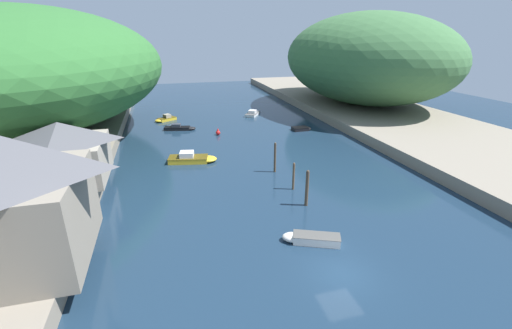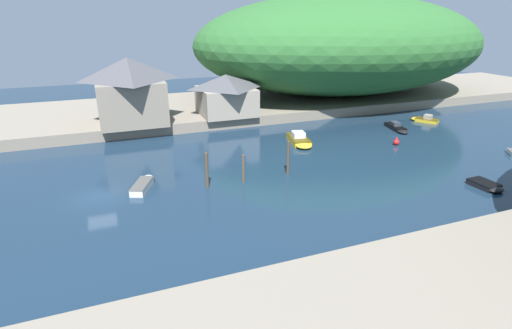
{
  "view_description": "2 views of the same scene",
  "coord_description": "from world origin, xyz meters",
  "px_view_note": "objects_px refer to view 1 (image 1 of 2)",
  "views": [
    {
      "loc": [
        -10.24,
        -16.13,
        14.76
      ],
      "look_at": [
        -1.88,
        14.63,
        2.44
      ],
      "focal_mm": 24.0,
      "sensor_mm": 36.0,
      "label": 1
    },
    {
      "loc": [
        34.93,
        1.48,
        15.25
      ],
      "look_at": [
        2.58,
        13.97,
        2.06
      ],
      "focal_mm": 28.0,
      "sensor_mm": 36.0,
      "label": 2
    }
  ],
  "objects_px": {
    "boat_moored_right": "(165,119)",
    "boat_far_right_bank": "(309,238)",
    "channel_buoy_near": "(218,132)",
    "person_by_boathouse": "(88,165)",
    "person_on_quay": "(44,230)",
    "boat_white_cruiser": "(180,128)",
    "boathouse_shed": "(63,151)",
    "boat_navy_launch": "(193,158)",
    "boat_near_quay": "(302,129)",
    "boat_red_skiff": "(253,113)"
  },
  "relations": [
    {
      "from": "boat_far_right_bank",
      "to": "channel_buoy_near",
      "type": "bearing_deg",
      "value": 26.97
    },
    {
      "from": "channel_buoy_near",
      "to": "boat_far_right_bank",
      "type": "bearing_deg",
      "value": -86.39
    },
    {
      "from": "boat_far_right_bank",
      "to": "person_by_boathouse",
      "type": "height_order",
      "value": "person_by_boathouse"
    },
    {
      "from": "boat_red_skiff",
      "to": "boat_near_quay",
      "type": "height_order",
      "value": "boat_red_skiff"
    },
    {
      "from": "boathouse_shed",
      "to": "boat_navy_launch",
      "type": "distance_m",
      "value": 14.23
    },
    {
      "from": "boathouse_shed",
      "to": "boat_moored_right",
      "type": "height_order",
      "value": "boathouse_shed"
    },
    {
      "from": "boat_navy_launch",
      "to": "channel_buoy_near",
      "type": "xyz_separation_m",
      "value": [
        4.83,
        10.82,
        0.0
      ]
    },
    {
      "from": "boat_red_skiff",
      "to": "boat_white_cruiser",
      "type": "xyz_separation_m",
      "value": [
        -14.28,
        -7.52,
        0.01
      ]
    },
    {
      "from": "person_on_quay",
      "to": "person_by_boathouse",
      "type": "distance_m",
      "value": 12.23
    },
    {
      "from": "boathouse_shed",
      "to": "boat_near_quay",
      "type": "bearing_deg",
      "value": 26.93
    },
    {
      "from": "boathouse_shed",
      "to": "boat_moored_right",
      "type": "xyz_separation_m",
      "value": [
        9.58,
        27.93,
        -4.04
      ]
    },
    {
      "from": "person_by_boathouse",
      "to": "person_on_quay",
      "type": "bearing_deg",
      "value": 179.04
    },
    {
      "from": "boat_moored_right",
      "to": "boat_navy_launch",
      "type": "xyz_separation_m",
      "value": [
        2.86,
        -22.29,
        0.07
      ]
    },
    {
      "from": "boat_red_skiff",
      "to": "boat_white_cruiser",
      "type": "relative_size",
      "value": 1.05
    },
    {
      "from": "boat_moored_right",
      "to": "boat_far_right_bank",
      "type": "distance_m",
      "value": 43.07
    },
    {
      "from": "boathouse_shed",
      "to": "boat_far_right_bank",
      "type": "distance_m",
      "value": 24.12
    },
    {
      "from": "boat_near_quay",
      "to": "person_on_quay",
      "type": "relative_size",
      "value": 1.86
    },
    {
      "from": "boat_near_quay",
      "to": "person_on_quay",
      "type": "height_order",
      "value": "person_on_quay"
    },
    {
      "from": "boat_navy_launch",
      "to": "boat_red_skiff",
      "type": "bearing_deg",
      "value": 160.48
    },
    {
      "from": "boat_moored_right",
      "to": "person_on_quay",
      "type": "xyz_separation_m",
      "value": [
        -8.56,
        -39.26,
        2.08
      ]
    },
    {
      "from": "boat_white_cruiser",
      "to": "person_on_quay",
      "type": "distance_m",
      "value": 34.21
    },
    {
      "from": "boathouse_shed",
      "to": "boat_navy_launch",
      "type": "bearing_deg",
      "value": 24.43
    },
    {
      "from": "boat_near_quay",
      "to": "person_on_quay",
      "type": "bearing_deg",
      "value": -50.0
    },
    {
      "from": "channel_buoy_near",
      "to": "person_on_quay",
      "type": "bearing_deg",
      "value": -120.3
    },
    {
      "from": "boat_near_quay",
      "to": "channel_buoy_near",
      "type": "relative_size",
      "value": 2.93
    },
    {
      "from": "boat_red_skiff",
      "to": "channel_buoy_near",
      "type": "xyz_separation_m",
      "value": [
        -8.84,
        -12.12,
        0.1
      ]
    },
    {
      "from": "boat_near_quay",
      "to": "boat_far_right_bank",
      "type": "distance_m",
      "value": 31.96
    },
    {
      "from": "boat_moored_right",
      "to": "boathouse_shed",
      "type": "bearing_deg",
      "value": 129.55
    },
    {
      "from": "boat_white_cruiser",
      "to": "channel_buoy_near",
      "type": "bearing_deg",
      "value": 62.19
    },
    {
      "from": "boat_near_quay",
      "to": "boat_far_right_bank",
      "type": "relative_size",
      "value": 0.71
    },
    {
      "from": "boat_far_right_bank",
      "to": "person_by_boathouse",
      "type": "xyz_separation_m",
      "value": [
        -17.48,
        14.93,
        2.1
      ]
    },
    {
      "from": "boat_white_cruiser",
      "to": "person_on_quay",
      "type": "bearing_deg",
      "value": -6.06
    },
    {
      "from": "boat_near_quay",
      "to": "person_by_boathouse",
      "type": "height_order",
      "value": "person_by_boathouse"
    },
    {
      "from": "boat_red_skiff",
      "to": "person_by_boathouse",
      "type": "xyz_separation_m",
      "value": [
        -24.4,
        -27.71,
        2.11
      ]
    },
    {
      "from": "boat_navy_launch",
      "to": "boat_far_right_bank",
      "type": "bearing_deg",
      "value": 30.18
    },
    {
      "from": "boat_moored_right",
      "to": "boat_far_right_bank",
      "type": "relative_size",
      "value": 0.93
    },
    {
      "from": "boat_red_skiff",
      "to": "boat_white_cruiser",
      "type": "distance_m",
      "value": 16.14
    },
    {
      "from": "boathouse_shed",
      "to": "person_by_boathouse",
      "type": "xyz_separation_m",
      "value": [
        1.7,
        0.88,
        -1.97
      ]
    },
    {
      "from": "boat_near_quay",
      "to": "boat_red_skiff",
      "type": "bearing_deg",
      "value": -161.75
    },
    {
      "from": "boathouse_shed",
      "to": "boat_white_cruiser",
      "type": "distance_m",
      "value": 24.5
    },
    {
      "from": "boat_moored_right",
      "to": "channel_buoy_near",
      "type": "xyz_separation_m",
      "value": [
        7.68,
        -11.46,
        0.07
      ]
    },
    {
      "from": "boat_near_quay",
      "to": "boat_white_cruiser",
      "type": "height_order",
      "value": "boat_white_cruiser"
    },
    {
      "from": "boat_white_cruiser",
      "to": "person_by_boathouse",
      "type": "distance_m",
      "value": 22.68
    },
    {
      "from": "boathouse_shed",
      "to": "person_on_quay",
      "type": "relative_size",
      "value": 4.82
    },
    {
      "from": "boathouse_shed",
      "to": "boat_far_right_bank",
      "type": "xyz_separation_m",
      "value": [
        19.19,
        -14.05,
        -4.06
      ]
    },
    {
      "from": "boat_navy_launch",
      "to": "person_on_quay",
      "type": "bearing_deg",
      "value": -22.66
    },
    {
      "from": "person_on_quay",
      "to": "boat_navy_launch",
      "type": "bearing_deg",
      "value": -52.16
    },
    {
      "from": "person_by_boathouse",
      "to": "boathouse_shed",
      "type": "bearing_deg",
      "value": 119.52
    },
    {
      "from": "boat_moored_right",
      "to": "person_on_quay",
      "type": "height_order",
      "value": "person_on_quay"
    },
    {
      "from": "boat_near_quay",
      "to": "boat_navy_launch",
      "type": "xyz_separation_m",
      "value": [
        -18.45,
        -10.04,
        0.16
      ]
    }
  ]
}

